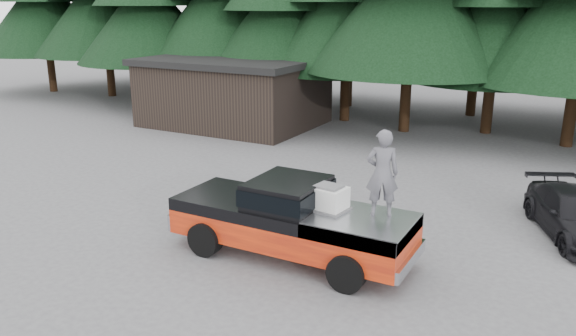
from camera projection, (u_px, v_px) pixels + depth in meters
The scene contains 7 objects.
ground at pixel (267, 247), 14.15m from camera, with size 120.00×120.00×0.00m, color #4C4C4E.
pickup_truck at pixel (291, 230), 13.46m from camera, with size 6.00×2.04×1.33m, color red, non-canonical shape.
truck_cab at pixel (288, 192), 13.23m from camera, with size 1.66×1.90×0.59m, color black.
air_compressor at pixel (329, 199), 12.84m from camera, with size 0.77×0.64×0.53m, color silver.
man_on_bed at pixel (382, 173), 12.32m from camera, with size 0.72×0.47×1.98m, color #54535A.
parked_car at pixel (576, 215), 14.63m from camera, with size 1.67×4.11×1.19m, color black.
utility_building at pixel (234, 91), 27.91m from camera, with size 8.40×6.40×3.30m.
Camera 1 is at (6.70, -11.16, 5.93)m, focal length 35.00 mm.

